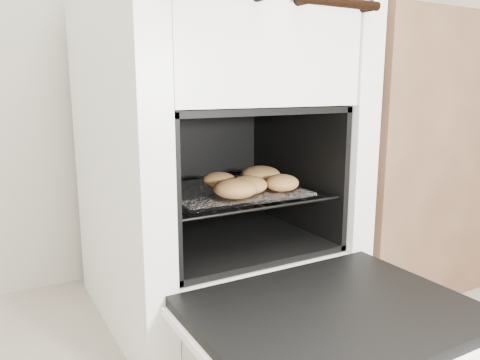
{
  "coord_description": "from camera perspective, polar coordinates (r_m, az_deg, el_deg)",
  "views": [
    {
      "loc": [
        -0.43,
        -0.03,
        0.66
      ],
      "look_at": [
        0.15,
        1.0,
        0.42
      ],
      "focal_mm": 35.0,
      "sensor_mm": 36.0,
      "label": 1
    }
  ],
  "objects": [
    {
      "name": "stove",
      "position": [
        1.32,
        -3.26,
        3.36
      ],
      "size": [
        0.63,
        0.7,
        0.96
      ],
      "color": "white",
      "rests_on": "ground"
    },
    {
      "name": "baked_rolls",
      "position": [
        1.24,
        1.1,
        -0.2
      ],
      "size": [
        0.3,
        0.28,
        0.05
      ],
      "color": "#B67E48",
      "rests_on": "foil_sheet"
    },
    {
      "name": "oven_door",
      "position": [
        0.98,
        11.38,
        -16.03
      ],
      "size": [
        0.56,
        0.44,
        0.04
      ],
      "color": "black",
      "rests_on": "stove"
    },
    {
      "name": "foil_sheet",
      "position": [
        1.26,
        -1.4,
        -1.24
      ],
      "size": [
        0.36,
        0.31,
        0.01
      ],
      "primitive_type": "cube",
      "color": "silver",
      "rests_on": "oven_rack"
    },
    {
      "name": "counter",
      "position": [
        1.8,
        19.93,
        3.63
      ],
      "size": [
        0.87,
        0.59,
        0.87
      ],
      "primitive_type": "cube",
      "rotation": [
        0.0,
        0.0,
        0.01
      ],
      "color": "brown",
      "rests_on": "ground"
    },
    {
      "name": "oven_rack",
      "position": [
        1.28,
        -1.84,
        -1.33
      ],
      "size": [
        0.46,
        0.44,
        0.01
      ],
      "color": "black",
      "rests_on": "stove"
    }
  ]
}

